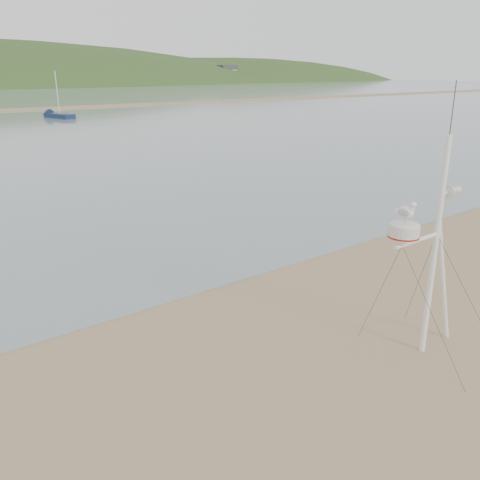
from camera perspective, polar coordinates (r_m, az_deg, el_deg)
ground at (r=8.10m, az=-5.48°, el=-20.35°), size 560.00×560.00×0.00m
mast_rig at (r=9.93m, az=20.53°, el=-5.79°), size 2.19×2.34×4.94m
sailboat_blue_far at (r=63.98m, az=-20.25°, el=13.02°), size 2.70×5.68×5.54m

